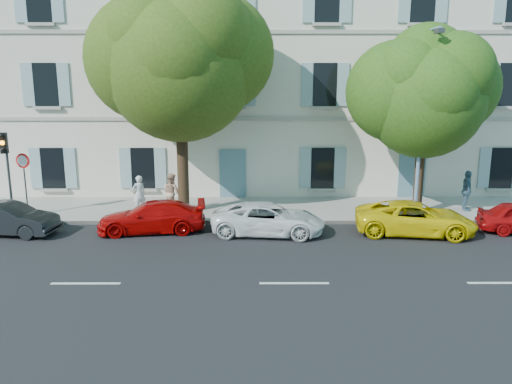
{
  "coord_description": "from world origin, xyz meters",
  "views": [
    {
      "loc": [
        -1.15,
        -17.46,
        5.59
      ],
      "look_at": [
        -1.08,
        2.0,
        1.4
      ],
      "focal_mm": 35.0,
      "sensor_mm": 36.0,
      "label": 1
    }
  ],
  "objects_px": {
    "pedestrian_b": "(172,193)",
    "pedestrian_c": "(467,191)",
    "road_sign": "(24,171)",
    "car_white_coupe": "(268,219)",
    "tree_left": "(180,67)",
    "pedestrian_a": "(139,194)",
    "traffic_light": "(6,157)",
    "car_yellow_supercar": "(415,218)",
    "street_lamp": "(423,114)",
    "car_dark_sedan": "(8,219)",
    "car_red_coupe": "(152,217)",
    "tree_right": "(424,99)"
  },
  "relations": [
    {
      "from": "car_dark_sedan",
      "to": "pedestrian_c",
      "type": "height_order",
      "value": "pedestrian_c"
    },
    {
      "from": "tree_left",
      "to": "street_lamp",
      "type": "relative_size",
      "value": 1.26
    },
    {
      "from": "road_sign",
      "to": "pedestrian_b",
      "type": "relative_size",
      "value": 1.56
    },
    {
      "from": "pedestrian_b",
      "to": "pedestrian_c",
      "type": "relative_size",
      "value": 0.96
    },
    {
      "from": "car_white_coupe",
      "to": "car_dark_sedan",
      "type": "bearing_deg",
      "value": 96.19
    },
    {
      "from": "car_dark_sedan",
      "to": "tree_left",
      "type": "xyz_separation_m",
      "value": [
        6.28,
        2.78,
        5.68
      ]
    },
    {
      "from": "road_sign",
      "to": "car_white_coupe",
      "type": "bearing_deg",
      "value": -12.07
    },
    {
      "from": "pedestrian_a",
      "to": "pedestrian_b",
      "type": "distance_m",
      "value": 1.4
    },
    {
      "from": "car_yellow_supercar",
      "to": "pedestrian_a",
      "type": "distance_m",
      "value": 11.46
    },
    {
      "from": "car_white_coupe",
      "to": "street_lamp",
      "type": "height_order",
      "value": "street_lamp"
    },
    {
      "from": "traffic_light",
      "to": "pedestrian_a",
      "type": "distance_m",
      "value": 5.48
    },
    {
      "from": "tree_left",
      "to": "pedestrian_a",
      "type": "xyz_separation_m",
      "value": [
        -1.94,
        0.04,
        -5.33
      ]
    },
    {
      "from": "tree_left",
      "to": "car_yellow_supercar",
      "type": "bearing_deg",
      "value": -16.6
    },
    {
      "from": "car_dark_sedan",
      "to": "pedestrian_a",
      "type": "distance_m",
      "value": 5.19
    },
    {
      "from": "car_yellow_supercar",
      "to": "pedestrian_a",
      "type": "bearing_deg",
      "value": 84.5
    },
    {
      "from": "tree_left",
      "to": "street_lamp",
      "type": "xyz_separation_m",
      "value": [
        9.82,
        -0.89,
        -1.87
      ]
    },
    {
      "from": "car_red_coupe",
      "to": "car_yellow_supercar",
      "type": "distance_m",
      "value": 10.09
    },
    {
      "from": "car_dark_sedan",
      "to": "pedestrian_c",
      "type": "xyz_separation_m",
      "value": [
        18.67,
        3.09,
        0.43
      ]
    },
    {
      "from": "pedestrian_b",
      "to": "pedestrian_c",
      "type": "distance_m",
      "value": 12.93
    },
    {
      "from": "tree_right",
      "to": "pedestrian_c",
      "type": "height_order",
      "value": "tree_right"
    },
    {
      "from": "car_white_coupe",
      "to": "traffic_light",
      "type": "height_order",
      "value": "traffic_light"
    },
    {
      "from": "pedestrian_b",
      "to": "tree_left",
      "type": "bearing_deg",
      "value": -148.08
    },
    {
      "from": "traffic_light",
      "to": "pedestrian_c",
      "type": "xyz_separation_m",
      "value": [
        19.41,
        1.31,
        -1.69
      ]
    },
    {
      "from": "car_yellow_supercar",
      "to": "pedestrian_c",
      "type": "xyz_separation_m",
      "value": [
        3.21,
        3.05,
        0.42
      ]
    },
    {
      "from": "car_red_coupe",
      "to": "traffic_light",
      "type": "distance_m",
      "value": 6.62
    },
    {
      "from": "car_yellow_supercar",
      "to": "street_lamp",
      "type": "relative_size",
      "value": 0.59
    },
    {
      "from": "car_dark_sedan",
      "to": "car_white_coupe",
      "type": "height_order",
      "value": "car_dark_sedan"
    },
    {
      "from": "pedestrian_a",
      "to": "street_lamp",
      "type": "bearing_deg",
      "value": 139.42
    },
    {
      "from": "car_yellow_supercar",
      "to": "street_lamp",
      "type": "xyz_separation_m",
      "value": [
        0.64,
        1.85,
        3.81
      ]
    },
    {
      "from": "tree_right",
      "to": "pedestrian_c",
      "type": "bearing_deg",
      "value": 12.01
    },
    {
      "from": "pedestrian_a",
      "to": "pedestrian_c",
      "type": "xyz_separation_m",
      "value": [
        14.33,
        0.27,
        0.08
      ]
    },
    {
      "from": "car_yellow_supercar",
      "to": "tree_left",
      "type": "xyz_separation_m",
      "value": [
        -9.18,
        2.74,
        5.67
      ]
    },
    {
      "from": "car_white_coupe",
      "to": "pedestrian_b",
      "type": "distance_m",
      "value": 5.02
    },
    {
      "from": "tree_left",
      "to": "street_lamp",
      "type": "bearing_deg",
      "value": -5.16
    },
    {
      "from": "car_yellow_supercar",
      "to": "tree_left",
      "type": "bearing_deg",
      "value": 81.94
    },
    {
      "from": "tree_right",
      "to": "street_lamp",
      "type": "bearing_deg",
      "value": -109.9
    },
    {
      "from": "pedestrian_c",
      "to": "pedestrian_b",
      "type": "bearing_deg",
      "value": 102.69
    },
    {
      "from": "tree_left",
      "to": "road_sign",
      "type": "bearing_deg",
      "value": -175.04
    },
    {
      "from": "street_lamp",
      "to": "pedestrian_b",
      "type": "distance_m",
      "value": 10.95
    },
    {
      "from": "tree_right",
      "to": "pedestrian_a",
      "type": "relative_size",
      "value": 4.69
    },
    {
      "from": "car_yellow_supercar",
      "to": "car_white_coupe",
      "type": "bearing_deg",
      "value": 98.51
    },
    {
      "from": "car_red_coupe",
      "to": "pedestrian_c",
      "type": "bearing_deg",
      "value": 94.63
    },
    {
      "from": "car_yellow_supercar",
      "to": "tree_right",
      "type": "bearing_deg",
      "value": -10.84
    },
    {
      "from": "car_white_coupe",
      "to": "traffic_light",
      "type": "xyz_separation_m",
      "value": [
        -10.6,
        1.74,
        2.14
      ]
    },
    {
      "from": "pedestrian_a",
      "to": "pedestrian_c",
      "type": "height_order",
      "value": "pedestrian_c"
    },
    {
      "from": "car_white_coupe",
      "to": "pedestrian_c",
      "type": "bearing_deg",
      "value": -64.99
    },
    {
      "from": "car_dark_sedan",
      "to": "road_sign",
      "type": "xyz_separation_m",
      "value": [
        -0.26,
        2.21,
        1.47
      ]
    },
    {
      "from": "car_white_coupe",
      "to": "traffic_light",
      "type": "distance_m",
      "value": 10.95
    },
    {
      "from": "car_white_coupe",
      "to": "car_yellow_supercar",
      "type": "distance_m",
      "value": 5.59
    },
    {
      "from": "pedestrian_c",
      "to": "pedestrian_a",
      "type": "bearing_deg",
      "value": 102.84
    }
  ]
}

